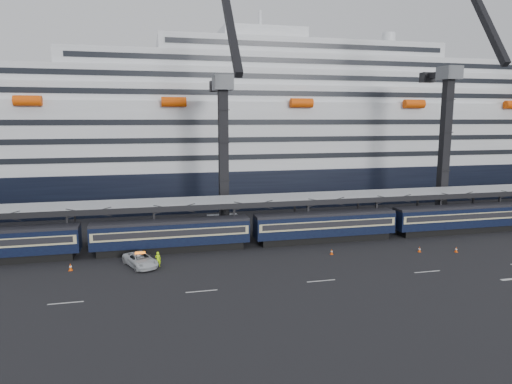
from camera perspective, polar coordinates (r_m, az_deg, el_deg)
ground at (r=56.67m, az=20.04°, el=-7.90°), size 260.00×260.00×0.00m
train at (r=62.32m, az=11.50°, el=-3.91°), size 133.05×3.00×4.05m
canopy at (r=67.27m, az=13.76°, el=-0.38°), size 130.00×6.25×5.53m
cruise_ship at (r=95.68m, az=4.55°, el=6.87°), size 214.09×28.84×34.00m
crane_dark_near at (r=64.57m, az=-4.04°, el=5.44°), size 4.50×17.75×35.08m
crane_dark_mid at (r=77.40m, az=22.76°, el=6.42°), size 4.50×18.24×39.64m
pickup_truck at (r=52.22m, az=-14.25°, el=-8.22°), size 4.34×5.84×1.48m
worker at (r=51.60m, az=-12.16°, el=-8.22°), size 0.66×0.47×1.71m
traffic_cone_b at (r=53.25m, az=-22.18°, el=-8.65°), size 0.42×0.42×0.84m
traffic_cone_c at (r=55.76m, az=9.44°, el=-7.37°), size 0.35×0.35×0.69m
traffic_cone_d at (r=61.01m, az=23.74°, el=-6.58°), size 0.35×0.35×0.71m
traffic_cone_e at (r=59.47m, az=19.76°, el=-6.75°), size 0.35×0.35×0.69m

